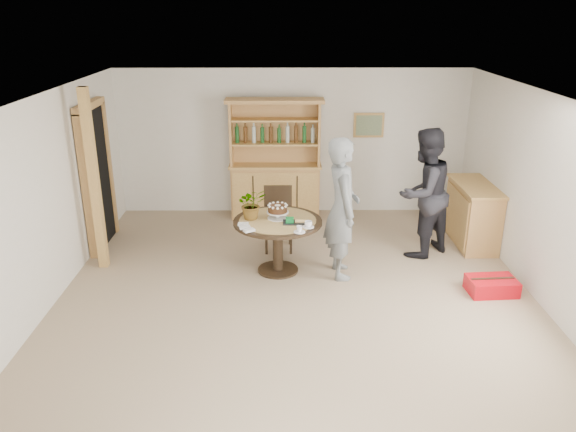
# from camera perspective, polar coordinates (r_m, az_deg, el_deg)

# --- Properties ---
(ground) EXTENTS (7.00, 7.00, 0.00)m
(ground) POSITION_cam_1_polar(r_m,az_deg,el_deg) (6.94, 0.91, -9.27)
(ground) COLOR tan
(ground) RESTS_ON ground
(room_shell) EXTENTS (6.04, 7.04, 2.52)m
(room_shell) POSITION_cam_1_polar(r_m,az_deg,el_deg) (6.27, 1.02, 4.72)
(room_shell) COLOR white
(room_shell) RESTS_ON ground
(doorway) EXTENTS (0.13, 1.10, 2.18)m
(doorway) POSITION_cam_1_polar(r_m,az_deg,el_deg) (8.81, -18.89, 3.97)
(doorway) COLOR black
(doorway) RESTS_ON ground
(pine_post) EXTENTS (0.12, 0.12, 2.50)m
(pine_post) POSITION_cam_1_polar(r_m,az_deg,el_deg) (7.96, -19.10, 3.35)
(pine_post) COLOR tan
(pine_post) RESTS_ON ground
(hutch) EXTENTS (1.62, 0.54, 2.04)m
(hutch) POSITION_cam_1_polar(r_m,az_deg,el_deg) (9.67, -1.30, 3.92)
(hutch) COLOR tan
(hutch) RESTS_ON ground
(sideboard) EXTENTS (0.54, 1.26, 0.94)m
(sideboard) POSITION_cam_1_polar(r_m,az_deg,el_deg) (9.03, 18.27, 0.21)
(sideboard) COLOR tan
(sideboard) RESTS_ON ground
(dining_table) EXTENTS (1.20, 1.20, 0.76)m
(dining_table) POSITION_cam_1_polar(r_m,az_deg,el_deg) (7.59, -1.05, -1.47)
(dining_table) COLOR black
(dining_table) RESTS_ON ground
(dining_chair) EXTENTS (0.43, 0.43, 0.95)m
(dining_chair) POSITION_cam_1_polar(r_m,az_deg,el_deg) (8.39, -1.01, 0.21)
(dining_chair) COLOR black
(dining_chair) RESTS_ON ground
(birthday_cake) EXTENTS (0.30, 0.30, 0.20)m
(birthday_cake) POSITION_cam_1_polar(r_m,az_deg,el_deg) (7.54, -1.06, 0.63)
(birthday_cake) COLOR white
(birthday_cake) RESTS_ON dining_table
(flower_vase) EXTENTS (0.47, 0.44, 0.42)m
(flower_vase) POSITION_cam_1_polar(r_m,az_deg,el_deg) (7.52, -3.73, 1.25)
(flower_vase) COLOR #3F7233
(flower_vase) RESTS_ON dining_table
(gift_tray) EXTENTS (0.30, 0.20, 0.08)m
(gift_tray) POSITION_cam_1_polar(r_m,az_deg,el_deg) (7.41, 0.59, -0.53)
(gift_tray) COLOR black
(gift_tray) RESTS_ON dining_table
(coffee_cup_a) EXTENTS (0.15, 0.15, 0.09)m
(coffee_cup_a) POSITION_cam_1_polar(r_m,az_deg,el_deg) (7.27, 2.08, -0.86)
(coffee_cup_a) COLOR white
(coffee_cup_a) RESTS_ON dining_table
(coffee_cup_b) EXTENTS (0.15, 0.15, 0.08)m
(coffee_cup_b) POSITION_cam_1_polar(r_m,az_deg,el_deg) (7.11, 1.17, -1.40)
(coffee_cup_b) COLOR white
(coffee_cup_b) RESTS_ON dining_table
(napkins) EXTENTS (0.24, 0.33, 0.03)m
(napkins) POSITION_cam_1_polar(r_m,az_deg,el_deg) (7.26, -4.32, -1.15)
(napkins) COLOR white
(napkins) RESTS_ON dining_table
(teen_boy) EXTENTS (0.51, 0.73, 1.91)m
(teen_boy) POSITION_cam_1_polar(r_m,az_deg,el_deg) (7.42, 5.51, 0.77)
(teen_boy) COLOR slate
(teen_boy) RESTS_ON ground
(adult_person) EXTENTS (1.16, 1.12, 1.88)m
(adult_person) POSITION_cam_1_polar(r_m,az_deg,el_deg) (8.26, 13.60, 2.27)
(adult_person) COLOR black
(adult_person) RESTS_ON ground
(red_suitcase) EXTENTS (0.63, 0.44, 0.21)m
(red_suitcase) POSITION_cam_1_polar(r_m,az_deg,el_deg) (7.68, 19.98, -6.67)
(red_suitcase) COLOR red
(red_suitcase) RESTS_ON ground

